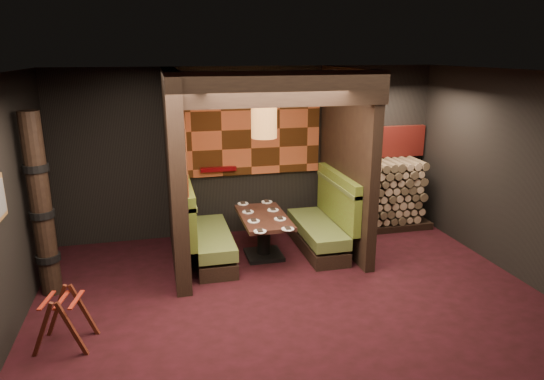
{
  "coord_description": "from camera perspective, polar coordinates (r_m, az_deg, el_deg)",
  "views": [
    {
      "loc": [
        -1.59,
        -5.24,
        3.09
      ],
      "look_at": [
        0.0,
        1.3,
        1.15
      ],
      "focal_mm": 32.0,
      "sensor_mm": 36.0,
      "label": 1
    }
  ],
  "objects": [
    {
      "name": "place_settings",
      "position": [
        7.38,
        -0.98,
        -2.96
      ],
      "size": [
        0.58,
        1.49,
        0.03
      ],
      "color": "white",
      "rests_on": "dining_table"
    },
    {
      "name": "lacquer_shelf",
      "position": [
        8.17,
        -6.34,
        2.47
      ],
      "size": [
        0.6,
        0.12,
        0.07
      ],
      "primitive_type": "cube",
      "color": "#520407",
      "rests_on": "wall_back"
    },
    {
      "name": "firewood_stack",
      "position": [
        8.87,
        12.84,
        -0.55
      ],
      "size": [
        1.73,
        0.7,
        1.22
      ],
      "color": "black",
      "rests_on": "floor"
    },
    {
      "name": "mosaic_header",
      "position": [
        8.96,
        12.26,
        5.51
      ],
      "size": [
        1.83,
        0.1,
        0.56
      ],
      "primitive_type": "cube",
      "color": "maroon",
      "rests_on": "wall_back"
    },
    {
      "name": "dining_table",
      "position": [
        7.46,
        -0.97,
        -4.73
      ],
      "size": [
        0.69,
        1.27,
        0.67
      ],
      "color": "black",
      "rests_on": "floor"
    },
    {
      "name": "wall_back",
      "position": [
        8.32,
        -2.39,
        4.53
      ],
      "size": [
        6.5,
        0.02,
        2.85
      ],
      "primitive_type": "cube",
      "color": "black",
      "rests_on": "ground"
    },
    {
      "name": "wall_right",
      "position": [
        7.33,
        28.31,
        1.0
      ],
      "size": [
        0.02,
        5.5,
        2.85
      ],
      "primitive_type": "cube",
      "color": "black",
      "rests_on": "ground"
    },
    {
      "name": "ceiling",
      "position": [
        5.48,
        3.31,
        13.67
      ],
      "size": [
        6.5,
        5.5,
        0.02
      ],
      "primitive_type": "cube",
      "color": "black",
      "rests_on": "ground"
    },
    {
      "name": "booth_bench_right",
      "position": [
        7.81,
        6.06,
        -4.15
      ],
      "size": [
        0.68,
        1.6,
        1.14
      ],
      "color": "black",
      "rests_on": "floor"
    },
    {
      "name": "bay_front_post",
      "position": [
        7.96,
        8.64,
        3.83
      ],
      "size": [
        0.08,
        0.08,
        2.85
      ],
      "primitive_type": "cube",
      "color": "black",
      "rests_on": "floor"
    },
    {
      "name": "pendant_lamp",
      "position": [
        6.99,
        -0.95,
        7.98
      ],
      "size": [
        0.37,
        0.37,
        0.97
      ],
      "color": "#9F6630",
      "rests_on": "ceiling"
    },
    {
      "name": "partition_left",
      "position": [
        7.09,
        -11.35,
        2.18
      ],
      "size": [
        0.2,
        2.2,
        2.85
      ],
      "primitive_type": "cube",
      "color": "black",
      "rests_on": "floor"
    },
    {
      "name": "tapa_back_panel",
      "position": [
        8.2,
        -2.52,
        7.15
      ],
      "size": [
        2.4,
        0.06,
        1.55
      ],
      "primitive_type": "cube",
      "color": "#AE4D29",
      "rests_on": "wall_back"
    },
    {
      "name": "luggage_rack",
      "position": [
        5.83,
        -23.29,
        -13.61
      ],
      "size": [
        0.68,
        0.54,
        0.66
      ],
      "color": "#44190E",
      "rests_on": "floor"
    },
    {
      "name": "partition_right",
      "position": [
        7.7,
        8.75,
        3.4
      ],
      "size": [
        0.15,
        2.1,
        2.85
      ],
      "primitive_type": "cube",
      "color": "black",
      "rests_on": "floor"
    },
    {
      "name": "wall_front",
      "position": [
        3.38,
        17.04,
        -14.15
      ],
      "size": [
        6.5,
        0.02,
        2.85
      ],
      "primitive_type": "cube",
      "color": "black",
      "rests_on": "ground"
    },
    {
      "name": "floor",
      "position": [
        6.29,
        2.88,
        -13.46
      ],
      "size": [
        6.5,
        5.5,
        0.02
      ],
      "primitive_type": "cube",
      "color": "black",
      "rests_on": "ground"
    },
    {
      "name": "totem_column",
      "position": [
        6.77,
        -25.51,
        -1.85
      ],
      "size": [
        0.31,
        0.31,
        2.4
      ],
      "color": "black",
      "rests_on": "floor"
    },
    {
      "name": "tapa_side_panel",
      "position": [
        7.18,
        -10.65,
        5.86
      ],
      "size": [
        0.04,
        1.85,
        1.45
      ],
      "primitive_type": "cube",
      "color": "#AE4D29",
      "rests_on": "partition_left"
    },
    {
      "name": "header_beam",
      "position": [
        6.16,
        1.12,
        11.81
      ],
      "size": [
        2.85,
        0.18,
        0.44
      ],
      "primitive_type": "cube",
      "color": "black",
      "rests_on": "partition_left"
    },
    {
      "name": "booth_bench_left",
      "position": [
        7.42,
        -7.91,
        -5.33
      ],
      "size": [
        0.68,
        1.6,
        1.14
      ],
      "color": "black",
      "rests_on": "floor"
    }
  ]
}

